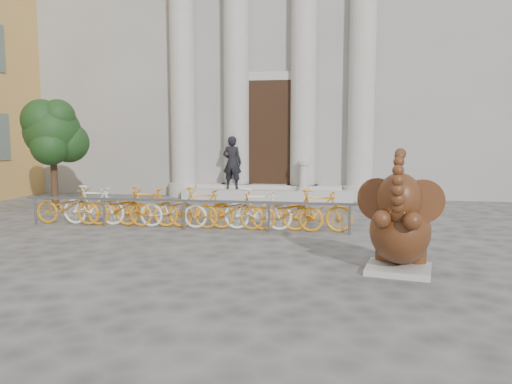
% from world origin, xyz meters
% --- Properties ---
extents(ground, '(80.00, 80.00, 0.00)m').
position_xyz_m(ground, '(0.00, 0.00, 0.00)').
color(ground, '#474442').
rests_on(ground, ground).
extents(classical_building, '(22.00, 10.70, 12.00)m').
position_xyz_m(classical_building, '(0.00, 14.93, 5.98)').
color(classical_building, gray).
rests_on(classical_building, ground).
extents(entrance_steps, '(6.00, 1.20, 0.36)m').
position_xyz_m(entrance_steps, '(0.00, 9.40, 0.18)').
color(entrance_steps, '#A8A59E').
rests_on(entrance_steps, ground).
extents(elephant_statue, '(1.35, 1.59, 2.05)m').
position_xyz_m(elephant_statue, '(3.49, 0.35, 0.74)').
color(elephant_statue, '#A8A59E').
rests_on(elephant_statue, ground).
extents(bike_rack, '(8.23, 0.53, 1.00)m').
position_xyz_m(bike_rack, '(-1.18, 3.65, 0.50)').
color(bike_rack, slate).
rests_on(bike_rack, ground).
extents(tree, '(1.92, 1.75, 3.33)m').
position_xyz_m(tree, '(-6.15, 6.08, 2.33)').
color(tree, '#332114').
rests_on(tree, ground).
extents(pedestrian, '(0.72, 0.51, 1.88)m').
position_xyz_m(pedestrian, '(-1.26, 9.28, 1.30)').
color(pedestrian, black).
rests_on(pedestrian, entrance_steps).
extents(balustrade_post, '(0.41, 0.41, 1.01)m').
position_xyz_m(balustrade_post, '(1.28, 9.10, 0.82)').
color(balustrade_post, '#A8A59E').
rests_on(balustrade_post, entrance_steps).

